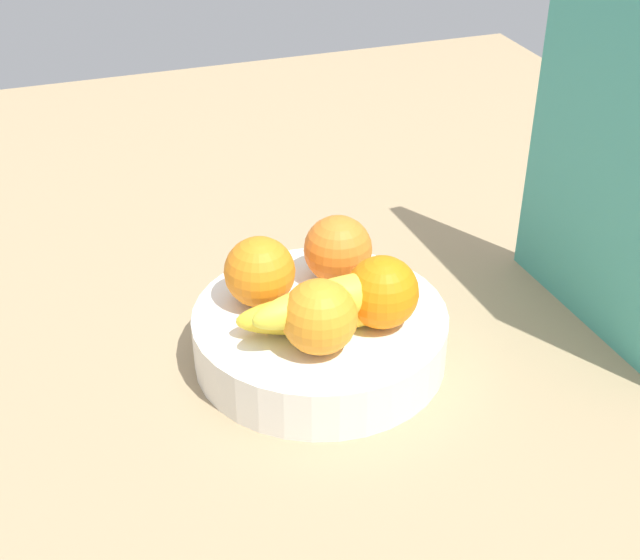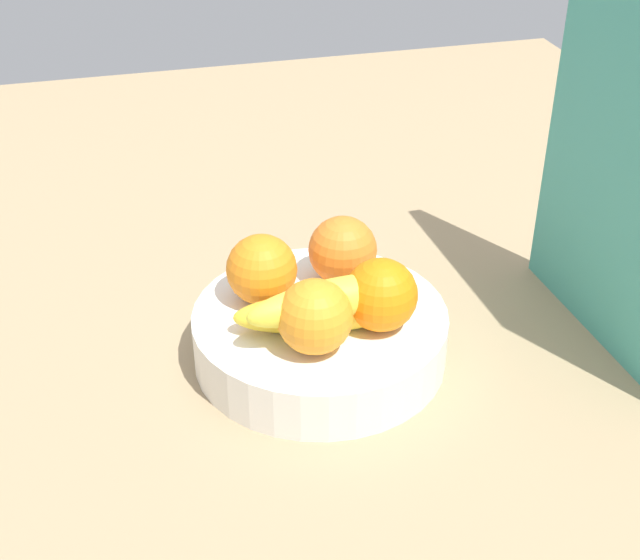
{
  "view_description": "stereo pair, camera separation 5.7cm",
  "coord_description": "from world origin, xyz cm",
  "px_view_note": "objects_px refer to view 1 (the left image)",
  "views": [
    {
      "loc": [
        72.23,
        -26.51,
        56.95
      ],
      "look_at": [
        2.44,
        -2.27,
        9.53
      ],
      "focal_mm": 49.78,
      "sensor_mm": 36.0,
      "label": 1
    },
    {
      "loc": [
        73.88,
        -21.07,
        56.95
      ],
      "look_at": [
        2.44,
        -2.27,
        9.53
      ],
      "focal_mm": 49.78,
      "sensor_mm": 36.0,
      "label": 2
    }
  ],
  "objects_px": {
    "orange_front_left": "(338,249)",
    "orange_front_right": "(260,272)",
    "orange_back_left": "(382,292)",
    "banana_bunch": "(328,306)",
    "orange_center": "(319,317)",
    "cutting_board": "(618,173)",
    "fruit_bowl": "(320,335)"
  },
  "relations": [
    {
      "from": "orange_front_left",
      "to": "orange_front_right",
      "type": "relative_size",
      "value": 1.0
    },
    {
      "from": "orange_back_left",
      "to": "banana_bunch",
      "type": "bearing_deg",
      "value": -92.68
    },
    {
      "from": "orange_front_left",
      "to": "orange_front_right",
      "type": "bearing_deg",
      "value": -80.08
    },
    {
      "from": "orange_center",
      "to": "banana_bunch",
      "type": "height_order",
      "value": "orange_center"
    },
    {
      "from": "banana_bunch",
      "to": "cutting_board",
      "type": "height_order",
      "value": "cutting_board"
    },
    {
      "from": "banana_bunch",
      "to": "cutting_board",
      "type": "distance_m",
      "value": 0.32
    },
    {
      "from": "orange_back_left",
      "to": "cutting_board",
      "type": "xyz_separation_m",
      "value": [
        -0.0,
        0.25,
        0.09
      ]
    },
    {
      "from": "fruit_bowl",
      "to": "banana_bunch",
      "type": "height_order",
      "value": "banana_bunch"
    },
    {
      "from": "orange_front_left",
      "to": "cutting_board",
      "type": "bearing_deg",
      "value": 71.25
    },
    {
      "from": "orange_center",
      "to": "orange_back_left",
      "type": "bearing_deg",
      "value": 105.2
    },
    {
      "from": "orange_back_left",
      "to": "orange_front_left",
      "type": "bearing_deg",
      "value": -172.21
    },
    {
      "from": "orange_center",
      "to": "cutting_board",
      "type": "relative_size",
      "value": 0.2
    },
    {
      "from": "orange_center",
      "to": "fruit_bowl",
      "type": "bearing_deg",
      "value": 160.3
    },
    {
      "from": "orange_back_left",
      "to": "banana_bunch",
      "type": "relative_size",
      "value": 0.4
    },
    {
      "from": "orange_front_left",
      "to": "orange_center",
      "type": "height_order",
      "value": "same"
    },
    {
      "from": "orange_front_left",
      "to": "cutting_board",
      "type": "relative_size",
      "value": 0.2
    },
    {
      "from": "banana_bunch",
      "to": "orange_center",
      "type": "bearing_deg",
      "value": -36.66
    },
    {
      "from": "fruit_bowl",
      "to": "banana_bunch",
      "type": "bearing_deg",
      "value": -5.74
    },
    {
      "from": "orange_back_left",
      "to": "cutting_board",
      "type": "height_order",
      "value": "cutting_board"
    },
    {
      "from": "orange_front_left",
      "to": "cutting_board",
      "type": "height_order",
      "value": "cutting_board"
    },
    {
      "from": "orange_front_left",
      "to": "banana_bunch",
      "type": "xyz_separation_m",
      "value": [
        0.09,
        -0.04,
        -0.01
      ]
    },
    {
      "from": "banana_bunch",
      "to": "cutting_board",
      "type": "relative_size",
      "value": 0.5
    },
    {
      "from": "orange_back_left",
      "to": "orange_front_right",
      "type": "bearing_deg",
      "value": -126.28
    },
    {
      "from": "orange_front_right",
      "to": "orange_back_left",
      "type": "bearing_deg",
      "value": 53.72
    },
    {
      "from": "orange_center",
      "to": "orange_front_left",
      "type": "bearing_deg",
      "value": 151.91
    },
    {
      "from": "orange_front_left",
      "to": "orange_center",
      "type": "relative_size",
      "value": 1.0
    },
    {
      "from": "orange_front_right",
      "to": "banana_bunch",
      "type": "distance_m",
      "value": 0.09
    },
    {
      "from": "fruit_bowl",
      "to": "orange_front_left",
      "type": "height_order",
      "value": "orange_front_left"
    },
    {
      "from": "orange_front_right",
      "to": "cutting_board",
      "type": "bearing_deg",
      "value": 78.21
    },
    {
      "from": "orange_front_left",
      "to": "orange_back_left",
      "type": "relative_size",
      "value": 1.0
    },
    {
      "from": "orange_front_right",
      "to": "cutting_board",
      "type": "relative_size",
      "value": 0.2
    },
    {
      "from": "orange_front_right",
      "to": "orange_back_left",
      "type": "distance_m",
      "value": 0.13
    }
  ]
}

